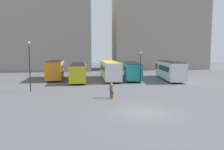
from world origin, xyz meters
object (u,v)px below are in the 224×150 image
at_px(bus_0, 55,69).
at_px(traveler, 111,89).
at_px(suitcase, 113,96).
at_px(lamp_post_1, 30,63).
at_px(lamp_post_0, 141,65).
at_px(bus_3, 132,70).
at_px(bus_1, 78,71).
at_px(bus_4, 169,70).
at_px(bus_2, 110,70).

height_order(bus_0, traveler, bus_0).
bearing_deg(suitcase, lamp_post_1, 77.13).
relative_size(bus_0, lamp_post_0, 1.92).
height_order(lamp_post_0, lamp_post_1, lamp_post_1).
height_order(bus_0, bus_3, bus_0).
relative_size(bus_0, suitcase, 13.15).
distance_m(suitcase, lamp_post_0, 11.80).
xyz_separation_m(bus_3, lamp_post_1, (-14.96, -11.71, 1.92)).
xyz_separation_m(bus_1, bus_3, (9.60, 1.63, 0.04)).
height_order(traveler, lamp_post_1, lamp_post_1).
distance_m(bus_3, lamp_post_1, 19.10).
relative_size(traveler, suitcase, 2.22).
distance_m(bus_4, lamp_post_0, 8.15).
height_order(bus_0, lamp_post_1, lamp_post_1).
bearing_deg(bus_1, bus_0, 61.99).
relative_size(lamp_post_0, lamp_post_1, 0.80).
height_order(bus_3, bus_4, bus_4).
bearing_deg(lamp_post_1, bus_4, 24.80).
height_order(bus_2, bus_3, bus_2).
height_order(suitcase, lamp_post_1, lamp_post_1).
height_order(bus_1, traveler, bus_1).
xyz_separation_m(bus_1, bus_4, (15.92, -0.25, 0.16)).
relative_size(bus_0, bus_1, 0.76).
bearing_deg(bus_1, lamp_post_0, -119.63).
distance_m(bus_0, bus_4, 20.12).
xyz_separation_m(bus_4, suitcase, (-11.79, -15.07, -1.47)).
height_order(bus_2, lamp_post_1, lamp_post_1).
height_order(bus_1, lamp_post_1, lamp_post_1).
bearing_deg(bus_0, bus_2, -101.73).
relative_size(bus_4, suitcase, 17.53).
bearing_deg(bus_0, bus_4, -99.37).
distance_m(bus_0, traveler, 18.73).
bearing_deg(traveler, bus_1, 31.21).
bearing_deg(bus_3, suitcase, 169.56).
bearing_deg(lamp_post_0, bus_0, 152.01).
bearing_deg(lamp_post_1, bus_3, 38.05).
distance_m(bus_2, bus_3, 4.27).
xyz_separation_m(bus_1, traveler, (4.02, -14.82, -0.64)).
bearing_deg(bus_4, suitcase, 149.21).
bearing_deg(bus_0, lamp_post_1, 171.13).
xyz_separation_m(bus_0, lamp_post_1, (-1.29, -12.14, 1.76)).
height_order(bus_4, lamp_post_1, lamp_post_1).
xyz_separation_m(bus_1, suitcase, (4.14, -15.32, -1.32)).
bearing_deg(bus_2, bus_4, -94.52).
relative_size(bus_4, lamp_post_0, 2.56).
bearing_deg(bus_4, bus_3, 80.68).
relative_size(traveler, lamp_post_0, 0.32).
relative_size(bus_4, traveler, 7.91).
height_order(bus_1, bus_3, bus_3).
bearing_deg(lamp_post_0, bus_1, 151.53).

